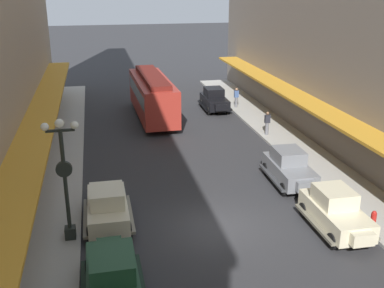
% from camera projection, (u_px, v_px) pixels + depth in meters
% --- Properties ---
extents(ground_plane, '(200.00, 200.00, 0.00)m').
position_uv_depth(ground_plane, '(220.00, 227.00, 20.24)').
color(ground_plane, '#2D2D30').
extents(sidewalk_left, '(3.00, 60.00, 0.15)m').
position_uv_depth(sidewalk_left, '(43.00, 245.00, 18.74)').
color(sidewalk_left, '#A8A59E').
rests_on(sidewalk_left, ground).
extents(sidewalk_right, '(3.00, 60.00, 0.15)m').
position_uv_depth(sidewalk_right, '(373.00, 209.00, 21.69)').
color(sidewalk_right, '#A8A59E').
rests_on(sidewalk_right, ground).
extents(parked_car_0, '(2.24, 4.30, 1.84)m').
position_uv_depth(parked_car_0, '(289.00, 167.00, 24.33)').
color(parked_car_0, slate).
rests_on(parked_car_0, ground).
extents(parked_car_1, '(2.14, 4.26, 1.84)m').
position_uv_depth(parked_car_1, '(107.00, 205.00, 20.15)').
color(parked_car_1, beige).
rests_on(parked_car_1, ground).
extents(parked_car_2, '(2.17, 4.27, 1.84)m').
position_uv_depth(parked_car_2, '(112.00, 275.00, 15.38)').
color(parked_car_2, '#193D23').
rests_on(parked_car_2, ground).
extents(parked_car_3, '(2.20, 4.28, 1.84)m').
position_uv_depth(parked_car_3, '(214.00, 99.00, 38.21)').
color(parked_car_3, black).
rests_on(parked_car_3, ground).
extents(parked_car_4, '(2.17, 4.27, 1.84)m').
position_uv_depth(parked_car_4, '(336.00, 210.00, 19.75)').
color(parked_car_4, beige).
rests_on(parked_car_4, ground).
extents(streetcar, '(2.74, 9.66, 3.46)m').
position_uv_depth(streetcar, '(153.00, 94.00, 35.65)').
color(streetcar, '#A52D23').
rests_on(streetcar, ground).
extents(lamp_post_with_clock, '(1.42, 0.44, 5.16)m').
position_uv_depth(lamp_post_with_clock, '(65.00, 175.00, 18.17)').
color(lamp_post_with_clock, black).
rests_on(lamp_post_with_clock, sidewalk_left).
extents(fire_hydrant, '(0.24, 0.24, 0.82)m').
position_uv_depth(fire_hydrant, '(373.00, 219.00, 19.75)').
color(fire_hydrant, '#B21E19').
rests_on(fire_hydrant, sidewalk_right).
extents(pedestrian_0, '(0.36, 0.24, 1.64)m').
position_uv_depth(pedestrian_0, '(267.00, 123.00, 31.65)').
color(pedestrian_0, slate).
rests_on(pedestrian_0, sidewalk_right).
extents(pedestrian_1, '(0.36, 0.24, 1.64)m').
position_uv_depth(pedestrian_1, '(236.00, 97.00, 38.56)').
color(pedestrian_1, slate).
rests_on(pedestrian_1, sidewalk_right).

